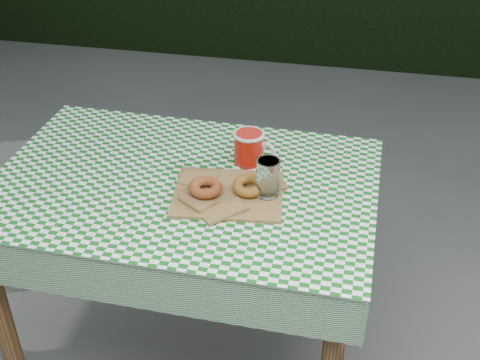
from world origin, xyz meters
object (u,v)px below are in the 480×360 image
table (189,278)px  drinking_glass (268,179)px  paper_bag (228,193)px  coffee_mug (249,148)px

table → drinking_glass: size_ratio=9.13×
table → paper_bag: (0.15, -0.04, 0.39)m
drinking_glass → paper_bag: bearing=-172.5°
paper_bag → drinking_glass: bearing=7.5°
table → coffee_mug: (0.17, 0.15, 0.43)m
paper_bag → coffee_mug: 0.20m
paper_bag → coffee_mug: coffee_mug is taller
table → paper_bag: bearing=-15.3°
paper_bag → drinking_glass: size_ratio=2.54×
paper_bag → drinking_glass: drinking_glass is taller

